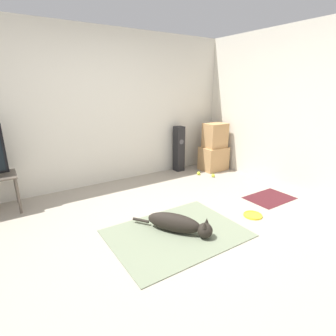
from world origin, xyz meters
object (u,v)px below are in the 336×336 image
dog (178,224)px  cardboard_box_lower (214,158)px  tennis_ball_by_boxes (199,173)px  tennis_ball_near_speaker (213,175)px  floor_speaker (179,149)px  cardboard_box_upper (215,135)px  frisbee (253,215)px

dog → cardboard_box_lower: (2.02, 1.61, 0.11)m
tennis_ball_by_boxes → tennis_ball_near_speaker: 0.29m
floor_speaker → tennis_ball_by_boxes: floor_speaker is taller
tennis_ball_by_boxes → tennis_ball_near_speaker: same height
tennis_ball_by_boxes → dog: bearing=-135.9°
cardboard_box_lower → tennis_ball_by_boxes: size_ratio=7.81×
cardboard_box_upper → tennis_ball_by_boxes: 0.85m
cardboard_box_upper → tennis_ball_near_speaker: cardboard_box_upper is taller
floor_speaker → tennis_ball_by_boxes: 0.63m
dog → cardboard_box_lower: bearing=38.5°
dog → cardboard_box_upper: size_ratio=1.80×
tennis_ball_by_boxes → tennis_ball_near_speaker: bearing=-59.5°
dog → floor_speaker: (1.39, 1.94, 0.33)m
dog → tennis_ball_near_speaker: dog is taller
cardboard_box_upper → tennis_ball_by_boxes: (-0.50, -0.12, -0.67)m
cardboard_box_upper → floor_speaker: cardboard_box_upper is taller
tennis_ball_near_speaker → cardboard_box_upper: bearing=46.6°
dog → frisbee: dog is taller
cardboard_box_upper → tennis_ball_by_boxes: size_ratio=7.21×
tennis_ball_near_speaker → tennis_ball_by_boxes: bearing=120.5°
cardboard_box_lower → tennis_ball_by_boxes: bearing=-166.7°
floor_speaker → tennis_ball_by_boxes: (0.15, -0.45, -0.42)m
dog → cardboard_box_lower: 2.58m
frisbee → cardboard_box_lower: 2.06m
floor_speaker → tennis_ball_near_speaker: bearing=-66.7°
tennis_ball_by_boxes → cardboard_box_upper: bearing=13.7°
cardboard_box_upper → floor_speaker: bearing=153.1°
floor_speaker → frisbee: bearing=-98.4°
frisbee → tennis_ball_near_speaker: bearing=66.9°
cardboard_box_lower → cardboard_box_upper: (0.02, 0.01, 0.47)m
cardboard_box_lower → frisbee: bearing=-117.7°
frisbee → tennis_ball_by_boxes: tennis_ball_by_boxes is taller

